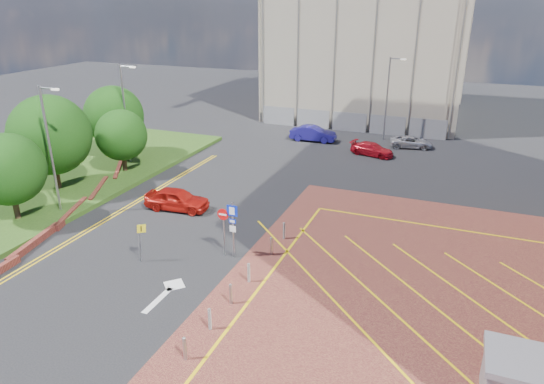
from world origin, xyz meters
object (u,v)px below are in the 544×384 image
Objects in this scene: sign_cluster at (229,224)px; warning_sign at (140,238)px; car_red_left at (177,199)px; car_red_back at (372,149)px; car_silver_back at (411,142)px; tree_d at (114,116)px; tree_b at (50,135)px; car_blue_back at (313,134)px; tree_a at (8,169)px; lamp_left_far at (126,111)px; lamp_back at (388,96)px; tree_c at (121,135)px; lamp_left_near at (50,145)px.

warning_sign is at bearing -150.80° from sign_cluster.
car_red_left reaches higher than car_red_back.
car_silver_back is (2.97, 3.82, -0.03)m from car_red_back.
tree_b is at bearing -82.87° from tree_d.
sign_cluster is 0.71× the size of car_blue_back.
tree_b is 1.11× the size of tree_d.
warning_sign reaches higher than car_red_left.
sign_cluster is 0.82× the size of car_red_back.
tree_d is 19.29m from warning_sign.
lamp_left_far is at bearing 92.01° from tree_a.
tree_a is at bearing 154.81° from car_red_back.
tree_b is 1.72× the size of car_red_back.
car_silver_back is at bearing 33.52° from lamp_left_far.
car_red_left is at bearing -37.32° from lamp_left_far.
lamp_back is (19.58, 23.00, 0.12)m from tree_b.
car_silver_back is (10.66, 27.41, -0.89)m from warning_sign.
tree_a is 12.06m from lamp_left_far.
warning_sign is at bearing -48.28° from tree_d.
lamp_back is (17.58, 18.00, 1.17)m from tree_c.
car_silver_back is at bearing 51.31° from lamp_left_near.
car_red_back is (-0.15, -5.70, -3.79)m from lamp_back.
tree_d is (-1.00, 8.00, -0.37)m from tree_b.
sign_cluster is at bearing -35.58° from tree_d.
tree_a is at bearing -73.30° from tree_b.
tree_c is 1.53× the size of sign_cluster.
lamp_left_near is at bearing -69.65° from tree_d.
car_silver_back is at bearing -33.65° from lamp_back.
lamp_back reaches higher than car_red_back.
sign_cluster is at bearing -176.06° from car_red_back.
car_silver_back is at bearing -85.49° from car_blue_back.
tree_c is at bearing 140.65° from car_blue_back.
lamp_left_near is 9.81m from warning_sign.
tree_d reaches higher than tree_a.
lamp_back is 24.91m from car_red_left.
tree_d is at bearing 97.13° from tree_b.
tree_c is at bearing 116.97° from car_silver_back.
tree_c is 9.29m from car_red_left.
tree_b reaches higher than tree_c.
tree_b is 16.46m from sign_cluster.
warning_sign is (10.24, -1.28, -2.07)m from tree_a.
tree_d is 1.90× the size of sign_cluster.
lamp_left_near is at bearing -82.31° from tree_c.
tree_d reaches higher than car_red_left.
car_blue_back reaches higher than car_red_left.
tree_c is 16.53m from sign_cluster.
sign_cluster reaches higher than car_silver_back.
car_red_left is 19.80m from car_blue_back.
tree_d is at bearing 107.94° from car_silver_back.
tree_c is at bearing -134.32° from lamp_back.
lamp_left_far reaches higher than tree_b.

